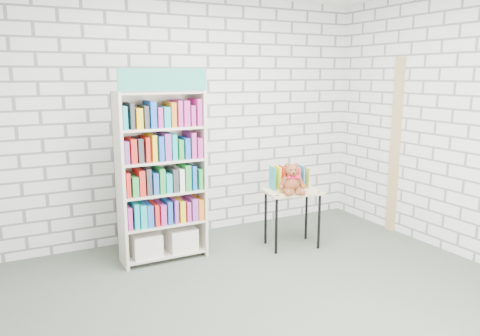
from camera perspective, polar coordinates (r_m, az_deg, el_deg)
name	(u,v)px	position (r m, az deg, el deg)	size (l,w,h in m)	color
ground	(279,300)	(4.19, 4.80, -15.71)	(4.50, 4.50, 0.00)	#464F43
room_shell	(283,90)	(3.74, 5.25, 9.47)	(4.52, 4.02, 2.81)	silver
bookshelf	(161,175)	(4.83, -9.57, -0.87)	(0.87, 0.34, 1.96)	beige
display_table	(292,198)	(5.22, 6.41, -3.69)	(0.66, 0.51, 0.65)	tan
table_books	(289,178)	(5.26, 6.03, -1.16)	(0.44, 0.25, 0.25)	teal
teddy_bear	(292,181)	(5.07, 6.35, -1.59)	(0.30, 0.29, 0.32)	brown
door_trim	(395,146)	(5.95, 18.39, 2.51)	(0.05, 0.12, 2.10)	tan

